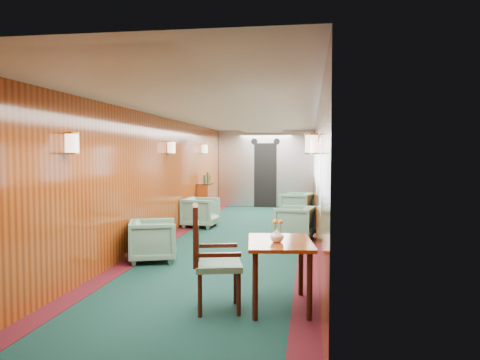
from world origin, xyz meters
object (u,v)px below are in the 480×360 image
at_px(armchair_right_near, 294,223).
at_px(armchair_right_far, 297,206).
at_px(credenza, 206,199).
at_px(armchair_left_near, 153,240).
at_px(side_chair, 208,254).
at_px(armchair_left_far, 201,212).
at_px(dining_table, 280,251).

distance_m(armchair_right_near, armchair_right_far, 2.86).
distance_m(credenza, armchair_left_near, 5.17).
distance_m(side_chair, armchair_left_far, 5.70).
bearing_deg(armchair_right_far, armchair_left_far, -37.57).
bearing_deg(side_chair, armchair_left_far, 90.35).
bearing_deg(credenza, side_chair, -77.16).
distance_m(side_chair, armchair_right_far, 7.23).
bearing_deg(armchair_left_near, armchair_left_far, -17.92).
relative_size(credenza, armchair_right_near, 1.64).
height_order(dining_table, armchair_left_far, dining_table).
relative_size(armchair_left_far, armchair_right_near, 1.04).
bearing_deg(armchair_right_far, dining_table, 14.46).
xyz_separation_m(armchair_left_far, armchair_right_far, (2.12, 1.67, 0.00)).
xyz_separation_m(dining_table, armchair_right_near, (0.02, 4.10, -0.29)).
xyz_separation_m(credenza, armchair_left_near, (0.31, -5.16, -0.14)).
xyz_separation_m(side_chair, armchair_left_far, (-1.40, 5.52, -0.28)).
xyz_separation_m(armchair_left_near, armchair_left_far, (-0.05, 3.40, 0.01)).
xyz_separation_m(dining_table, armchair_right_far, (-0.02, 6.96, -0.27)).
bearing_deg(side_chair, armchair_left_near, 108.68).
height_order(armchair_left_far, armchair_right_far, armchair_right_far).
height_order(credenza, armchair_left_far, credenza).
xyz_separation_m(dining_table, credenza, (-2.41, 7.05, -0.15)).
bearing_deg(armchair_left_near, armchair_right_near, -62.46).
relative_size(side_chair, armchair_right_near, 1.58).
bearing_deg(armchair_right_far, side_chair, 8.49).
bearing_deg(armchair_left_far, armchair_right_far, -46.20).
bearing_deg(armchair_right_near, armchair_left_near, -33.12).
xyz_separation_m(dining_table, armchair_left_near, (-2.10, 1.89, -0.29)).
distance_m(credenza, armchair_left_far, 1.78).
distance_m(credenza, armchair_right_near, 3.82).
xyz_separation_m(credenza, armchair_left_far, (0.26, -1.76, -0.12)).
distance_m(armchair_left_near, armchair_right_far, 5.48).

